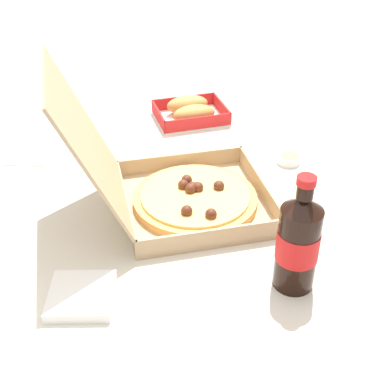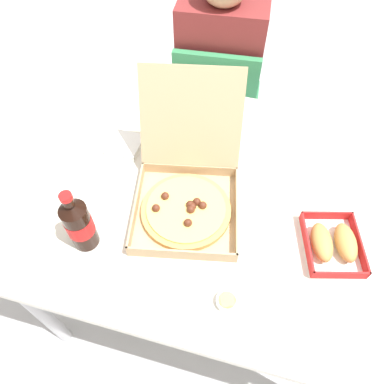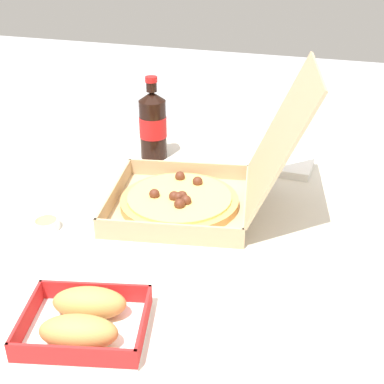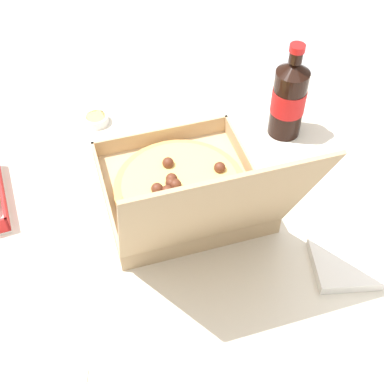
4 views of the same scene
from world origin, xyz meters
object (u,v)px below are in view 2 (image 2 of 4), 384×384
object	(u,v)px
cola_bottle	(79,224)
napkin_pile	(125,145)
chair	(216,105)
pizza_box_open	(187,194)
paper_menu	(296,134)
diner_person	(221,61)
bread_side_box	(333,243)
dipping_sauce_cup	(227,301)

from	to	relation	value
cola_bottle	napkin_pile	distance (m)	0.38
chair	pizza_box_open	xyz separation A→B (m)	(0.07, -0.77, 0.31)
paper_menu	napkin_pile	distance (m)	0.60
chair	diner_person	bearing A→B (deg)	94.83
diner_person	napkin_pile	distance (m)	0.69
pizza_box_open	paper_menu	xyz separation A→B (m)	(0.29, 0.38, -0.04)
cola_bottle	napkin_pile	size ratio (longest dim) A/B	2.04
chair	bread_side_box	size ratio (longest dim) A/B	3.75
chair	pizza_box_open	world-z (taller)	pizza_box_open
cola_bottle	paper_menu	distance (m)	0.80
cola_bottle	paper_menu	xyz separation A→B (m)	(0.53, 0.58, -0.09)
bread_side_box	paper_menu	xyz separation A→B (m)	(-0.14, 0.42, -0.02)
diner_person	dipping_sauce_cup	size ratio (longest dim) A/B	20.54
cola_bottle	diner_person	bearing A→B (deg)	80.86
chair	pizza_box_open	size ratio (longest dim) A/B	1.73
napkin_pile	dipping_sauce_cup	size ratio (longest dim) A/B	1.96
diner_person	bread_side_box	bearing A→B (deg)	-59.89
chair	dipping_sauce_cup	world-z (taller)	chair
pizza_box_open	napkin_pile	world-z (taller)	pizza_box_open
bread_side_box	napkin_pile	distance (m)	0.73
chair	bread_side_box	distance (m)	1.00
bread_side_box	cola_bottle	xyz separation A→B (m)	(-0.67, -0.16, 0.07)
pizza_box_open	bread_side_box	distance (m)	0.43
diner_person	cola_bottle	world-z (taller)	diner_person
cola_bottle	paper_menu	bearing A→B (deg)	47.51
chair	dipping_sauce_cup	bearing A→B (deg)	-76.51
paper_menu	chair	bearing A→B (deg)	138.99
chair	cola_bottle	distance (m)	1.05
chair	dipping_sauce_cup	size ratio (longest dim) A/B	14.82
bread_side_box	chair	bearing A→B (deg)	121.59
cola_bottle	dipping_sauce_cup	size ratio (longest dim) A/B	4.00
diner_person	dipping_sauce_cup	distance (m)	1.14
chair	pizza_box_open	distance (m)	0.84
pizza_box_open	paper_menu	distance (m)	0.48
chair	napkin_pile	distance (m)	0.69
diner_person	bread_side_box	distance (m)	1.01
diner_person	chair	bearing A→B (deg)	-85.17
chair	bread_side_box	xyz separation A→B (m)	(0.50, -0.81, 0.29)
chair	diner_person	size ratio (longest dim) A/B	0.72
diner_person	dipping_sauce_cup	bearing A→B (deg)	-76.95
pizza_box_open	chair	bearing A→B (deg)	95.15
pizza_box_open	cola_bottle	size ratio (longest dim) A/B	2.14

